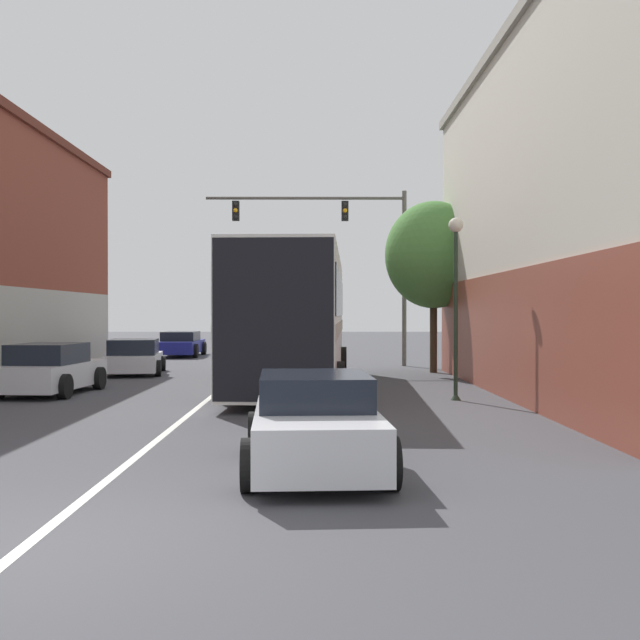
# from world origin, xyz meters

# --- Properties ---
(ground_plane) EXTENTS (160.00, 160.00, 0.00)m
(ground_plane) POSITION_xyz_m (0.00, 0.00, 0.00)
(ground_plane) COLOR #424247
(lane_center_line) EXTENTS (0.14, 39.67, 0.01)m
(lane_center_line) POSITION_xyz_m (0.00, 13.84, 0.00)
(lane_center_line) COLOR silver
(lane_center_line) RESTS_ON ground_plane
(building_right_storefront) EXTENTS (7.00, 18.29, 9.37)m
(building_right_storefront) POSITION_xyz_m (10.83, 12.38, 4.80)
(building_right_storefront) COLOR #B7B2A3
(building_right_storefront) RESTS_ON ground_plane
(bus) EXTENTS (3.37, 12.51, 3.80)m
(bus) POSITION_xyz_m (2.09, 15.00, 2.13)
(bus) COLOR silver
(bus) RESTS_ON ground_plane
(hatchback_foreground) EXTENTS (2.05, 3.93, 1.31)m
(hatchback_foreground) POSITION_xyz_m (2.67, 3.48, 0.63)
(hatchback_foreground) COLOR silver
(hatchback_foreground) RESTS_ON ground_plane
(parked_car_left_near) EXTENTS (2.15, 3.98, 1.35)m
(parked_car_left_near) POSITION_xyz_m (-4.38, 13.16, 0.64)
(parked_car_left_near) COLOR silver
(parked_car_left_near) RESTS_ON ground_plane
(parked_car_left_mid) EXTENTS (2.07, 4.58, 1.24)m
(parked_car_left_mid) POSITION_xyz_m (-4.01, 30.59, 0.61)
(parked_car_left_mid) COLOR navy
(parked_car_left_mid) RESTS_ON ground_plane
(parked_car_left_far) EXTENTS (2.42, 4.21, 1.24)m
(parked_car_left_far) POSITION_xyz_m (-3.73, 19.70, 0.59)
(parked_car_left_far) COLOR silver
(parked_car_left_far) RESTS_ON ground_plane
(traffic_signal_gantry) EXTENTS (8.16, 0.36, 7.13)m
(traffic_signal_gantry) POSITION_xyz_m (4.00, 23.66, 5.14)
(traffic_signal_gantry) COLOR #514C47
(traffic_signal_gantry) RESTS_ON ground_plane
(street_lamp) EXTENTS (0.37, 0.37, 4.51)m
(street_lamp) POSITION_xyz_m (6.15, 11.68, 2.88)
(street_lamp) COLOR #233323
(street_lamp) RESTS_ON ground_plane
(street_tree_near) EXTENTS (3.53, 3.17, 6.21)m
(street_tree_near) POSITION_xyz_m (6.97, 20.29, 4.26)
(street_tree_near) COLOR #3D2D1E
(street_tree_near) RESTS_ON ground_plane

